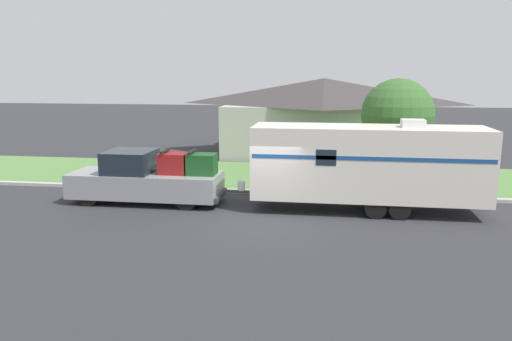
{
  "coord_description": "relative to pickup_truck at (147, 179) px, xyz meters",
  "views": [
    {
      "loc": [
        2.25,
        -16.55,
        5.05
      ],
      "look_at": [
        -0.49,
        1.71,
        1.4
      ],
      "focal_mm": 35.0,
      "sensor_mm": 36.0,
      "label": 1
    }
  ],
  "objects": [
    {
      "name": "ground_plane",
      "position": [
        4.81,
        -1.71,
        -0.94
      ],
      "size": [
        120.0,
        120.0,
        0.0
      ],
      "primitive_type": "plane",
      "color": "#2D2D33"
    },
    {
      "name": "curb_strip",
      "position": [
        4.81,
        2.04,
        -0.87
      ],
      "size": [
        80.0,
        0.3,
        0.14
      ],
      "color": "#ADADA8",
      "rests_on": "ground_plane"
    },
    {
      "name": "lawn_strip",
      "position": [
        4.81,
        5.69,
        -0.92
      ],
      "size": [
        80.0,
        7.0,
        0.03
      ],
      "color": "#568442",
      "rests_on": "ground_plane"
    },
    {
      "name": "house_across_street",
      "position": [
        6.61,
        12.99,
        1.49
      ],
      "size": [
        12.65,
        7.71,
        4.69
      ],
      "color": "#B2B2A8",
      "rests_on": "ground_plane"
    },
    {
      "name": "pickup_truck",
      "position": [
        0.0,
        0.0,
        0.0
      ],
      "size": [
        6.0,
        2.04,
        2.11
      ],
      "color": "black",
      "rests_on": "ground_plane"
    },
    {
      "name": "travel_trailer",
      "position": [
        8.45,
        -0.0,
        0.87
      ],
      "size": [
        9.49,
        2.26,
        3.41
      ],
      "color": "black",
      "rests_on": "ground_plane"
    },
    {
      "name": "mailbox",
      "position": [
        8.85,
        2.88,
        0.11
      ],
      "size": [
        0.48,
        0.2,
        1.37
      ],
      "color": "brown",
      "rests_on": "ground_plane"
    },
    {
      "name": "tree_in_yard",
      "position": [
        9.89,
        3.86,
        2.31
      ],
      "size": [
        3.09,
        3.09,
        4.8
      ],
      "color": "brown",
      "rests_on": "ground_plane"
    }
  ]
}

